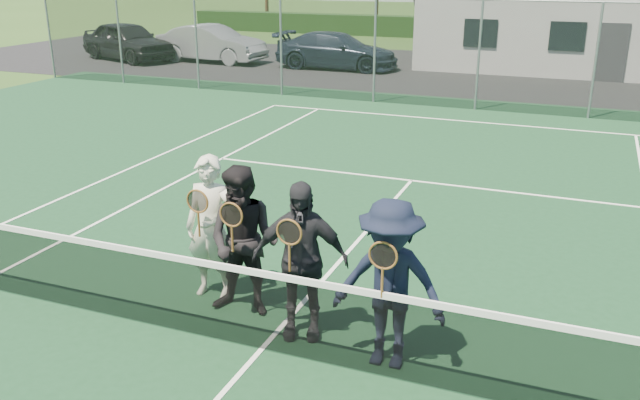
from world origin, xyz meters
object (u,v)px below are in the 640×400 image
object	(u,v)px
car_a	(128,41)
player_b	(244,242)
tennis_net	(260,307)
car_b	(212,44)
player_a	(211,228)
car_c	(337,51)
player_d	(390,285)
player_c	(300,260)

from	to	relation	value
car_a	player_b	xyz separation A→B (m)	(14.87, -17.69, 0.12)
tennis_net	car_b	bearing A→B (deg)	121.61
tennis_net	player_a	size ratio (longest dim) A/B	6.49
car_a	tennis_net	distance (m)	23.99
car_c	tennis_net	size ratio (longest dim) A/B	0.41
tennis_net	car_a	bearing A→B (deg)	129.98
car_a	car_b	xyz separation A→B (m)	(3.59, 0.82, -0.05)
player_d	car_a	bearing A→B (deg)	132.72
car_a	player_a	distance (m)	22.55
car_c	player_c	xyz separation A→B (m)	(6.61, -18.90, 0.22)
player_b	tennis_net	bearing A→B (deg)	-51.97
car_b	tennis_net	bearing A→B (deg)	-144.53
player_c	car_c	bearing A→B (deg)	109.28
car_b	player_d	bearing A→B (deg)	-141.39
player_a	player_b	world-z (taller)	same
tennis_net	player_a	world-z (taller)	player_a
tennis_net	player_d	bearing A→B (deg)	11.31
player_d	player_a	bearing A→B (deg)	164.57
tennis_net	player_d	size ratio (longest dim) A/B	6.49
car_b	car_c	bearing A→B (deg)	-84.41
player_c	player_d	size ratio (longest dim) A/B	1.00
car_b	player_c	xyz separation A→B (m)	(12.07, -18.73, 0.17)
player_a	car_a	bearing A→B (deg)	129.33
car_b	player_a	distance (m)	21.17
car_c	tennis_net	distance (m)	20.38
player_c	player_b	bearing A→B (deg)	164.15
car_b	player_a	size ratio (longest dim) A/B	2.54
tennis_net	player_a	bearing A→B (deg)	140.07
tennis_net	car_c	bearing A→B (deg)	108.17
car_b	car_c	distance (m)	5.47
tennis_net	player_d	world-z (taller)	player_d
car_c	player_b	xyz separation A→B (m)	(5.81, -18.67, 0.22)
car_c	player_d	world-z (taller)	player_d
car_c	player_a	distance (m)	19.16
car_a	player_c	size ratio (longest dim) A/B	2.62
car_c	player_d	xyz separation A→B (m)	(7.67, -19.10, 0.22)
car_b	player_c	distance (m)	22.29
car_a	player_c	world-z (taller)	player_c
car_c	player_d	distance (m)	20.59
tennis_net	player_b	world-z (taller)	player_b
car_b	player_b	world-z (taller)	player_b
tennis_net	player_c	size ratio (longest dim) A/B	6.49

